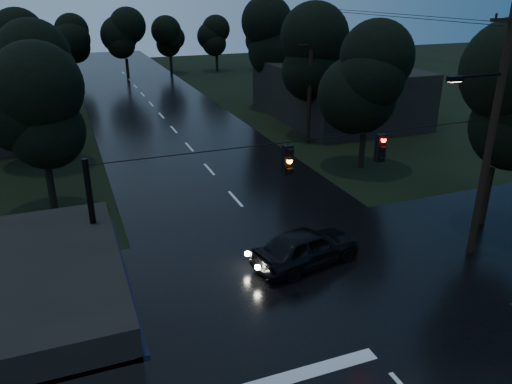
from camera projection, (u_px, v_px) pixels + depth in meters
main_road at (189, 147)px, 35.18m from camera, size 12.00×120.00×0.02m
cross_street at (302, 274)px, 19.66m from camera, size 60.00×9.00×0.02m
building_far_right at (337, 92)px, 42.48m from camera, size 10.00×14.00×4.40m
utility_pole_main at (490, 133)px, 19.28m from camera, size 3.50×0.30×10.00m
utility_pole_far at (310, 89)px, 34.76m from camera, size 2.00×0.30×7.50m
anchor_pole_left at (97, 252)px, 15.15m from camera, size 0.18×0.18×6.00m
span_signals at (335, 153)px, 16.98m from camera, size 15.00×0.37×1.12m
tree_corner_near at (504, 99)px, 21.59m from camera, size 4.48×4.48×9.44m
tree_left_a at (38, 108)px, 23.28m from camera, size 3.92×3.92×8.26m
tree_left_b at (28, 75)px, 29.83m from camera, size 4.20×4.20×8.85m
tree_left_c at (23, 50)px, 38.11m from camera, size 4.48×4.48×9.44m
tree_right_a at (368, 77)px, 29.16m from camera, size 4.20×4.20×8.85m
tree_right_b at (314, 54)px, 36.11m from camera, size 4.48×4.48×9.44m
tree_right_c at (269, 36)px, 44.79m from camera, size 4.76×4.76×10.03m
car at (306, 247)px, 20.06m from camera, size 4.89×2.79×1.57m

